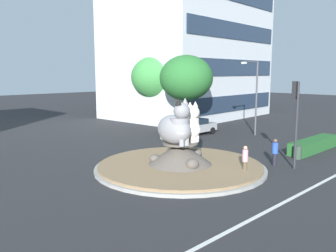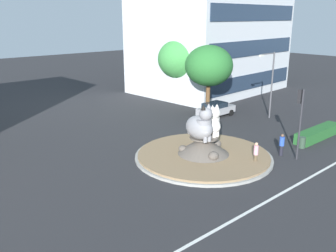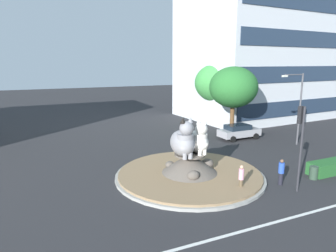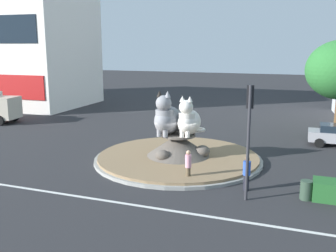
{
  "view_description": "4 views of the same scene",
  "coord_description": "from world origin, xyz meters",
  "px_view_note": "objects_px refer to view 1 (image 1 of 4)",
  "views": [
    {
      "loc": [
        -15.13,
        -14.39,
        5.79
      ],
      "look_at": [
        0.14,
        1.19,
        2.49
      ],
      "focal_mm": 37.86,
      "sensor_mm": 36.0,
      "label": 1
    },
    {
      "loc": [
        -19.18,
        -17.59,
        10.23
      ],
      "look_at": [
        -2.4,
        1.3,
        2.66
      ],
      "focal_mm": 39.31,
      "sensor_mm": 36.0,
      "label": 2
    },
    {
      "loc": [
        -9.39,
        -17.42,
        7.8
      ],
      "look_at": [
        -0.56,
        2.43,
        3.19
      ],
      "focal_mm": 32.04,
      "sensor_mm": 36.0,
      "label": 3
    },
    {
      "loc": [
        7.29,
        -21.63,
        6.92
      ],
      "look_at": [
        -0.63,
        -0.09,
        2.15
      ],
      "focal_mm": 40.97,
      "sensor_mm": 36.0,
      "label": 4
    }
  ],
  "objects_px": {
    "cat_statue_grey": "(176,127)",
    "hatchback_near_shophouse": "(195,126)",
    "streetlight_arm": "(255,92)",
    "pedestrian_blue_shirt": "(275,152)",
    "cat_statue_white": "(187,126)",
    "second_tree_near_tower": "(157,77)",
    "litter_bin": "(298,152)",
    "pedestrian_pink_shirt": "(245,159)",
    "broadleaf_tree_behind_island": "(186,78)",
    "traffic_light_mast": "(295,109)"
  },
  "relations": [
    {
      "from": "second_tree_near_tower",
      "to": "streetlight_arm",
      "type": "height_order",
      "value": "second_tree_near_tower"
    },
    {
      "from": "cat_statue_grey",
      "to": "streetlight_arm",
      "type": "height_order",
      "value": "streetlight_arm"
    },
    {
      "from": "pedestrian_blue_shirt",
      "to": "hatchback_near_shophouse",
      "type": "xyz_separation_m",
      "value": [
        4.89,
        10.91,
        -0.1
      ]
    },
    {
      "from": "second_tree_near_tower",
      "to": "pedestrian_blue_shirt",
      "type": "relative_size",
      "value": 4.5
    },
    {
      "from": "pedestrian_pink_shirt",
      "to": "hatchback_near_shophouse",
      "type": "relative_size",
      "value": 0.38
    },
    {
      "from": "second_tree_near_tower",
      "to": "pedestrian_blue_shirt",
      "type": "height_order",
      "value": "second_tree_near_tower"
    },
    {
      "from": "broadleaf_tree_behind_island",
      "to": "pedestrian_pink_shirt",
      "type": "bearing_deg",
      "value": -123.36
    },
    {
      "from": "pedestrian_pink_shirt",
      "to": "hatchback_near_shophouse",
      "type": "distance_m",
      "value": 13.33
    },
    {
      "from": "cat_statue_grey",
      "to": "litter_bin",
      "type": "height_order",
      "value": "cat_statue_grey"
    },
    {
      "from": "cat_statue_grey",
      "to": "pedestrian_blue_shirt",
      "type": "xyz_separation_m",
      "value": [
        5.39,
        -3.42,
        -1.76
      ]
    },
    {
      "from": "pedestrian_blue_shirt",
      "to": "litter_bin",
      "type": "xyz_separation_m",
      "value": [
        2.77,
        -0.18,
        -0.45
      ]
    },
    {
      "from": "broadleaf_tree_behind_island",
      "to": "second_tree_near_tower",
      "type": "height_order",
      "value": "second_tree_near_tower"
    },
    {
      "from": "traffic_light_mast",
      "to": "hatchback_near_shophouse",
      "type": "xyz_separation_m",
      "value": [
        4.72,
        12.02,
        -2.87
      ]
    },
    {
      "from": "cat_statue_white",
      "to": "hatchback_near_shophouse",
      "type": "height_order",
      "value": "cat_statue_white"
    },
    {
      "from": "streetlight_arm",
      "to": "second_tree_near_tower",
      "type": "bearing_deg",
      "value": -85.5
    },
    {
      "from": "litter_bin",
      "to": "second_tree_near_tower",
      "type": "bearing_deg",
      "value": 77.2
    },
    {
      "from": "second_tree_near_tower",
      "to": "litter_bin",
      "type": "height_order",
      "value": "second_tree_near_tower"
    },
    {
      "from": "pedestrian_blue_shirt",
      "to": "hatchback_near_shophouse",
      "type": "height_order",
      "value": "pedestrian_blue_shirt"
    },
    {
      "from": "streetlight_arm",
      "to": "hatchback_near_shophouse",
      "type": "height_order",
      "value": "streetlight_arm"
    },
    {
      "from": "broadleaf_tree_behind_island",
      "to": "second_tree_near_tower",
      "type": "distance_m",
      "value": 7.01
    },
    {
      "from": "cat_statue_white",
      "to": "streetlight_arm",
      "type": "relative_size",
      "value": 0.36
    },
    {
      "from": "pedestrian_blue_shirt",
      "to": "hatchback_near_shophouse",
      "type": "distance_m",
      "value": 11.96
    },
    {
      "from": "hatchback_near_shophouse",
      "to": "second_tree_near_tower",
      "type": "bearing_deg",
      "value": 73.48
    },
    {
      "from": "pedestrian_blue_shirt",
      "to": "cat_statue_white",
      "type": "bearing_deg",
      "value": -173.42
    },
    {
      "from": "second_tree_near_tower",
      "to": "broadleaf_tree_behind_island",
      "type": "bearing_deg",
      "value": -109.54
    },
    {
      "from": "pedestrian_blue_shirt",
      "to": "litter_bin",
      "type": "distance_m",
      "value": 2.81
    },
    {
      "from": "pedestrian_pink_shirt",
      "to": "hatchback_near_shophouse",
      "type": "bearing_deg",
      "value": 89.03
    },
    {
      "from": "cat_statue_grey",
      "to": "hatchback_near_shophouse",
      "type": "xyz_separation_m",
      "value": [
        10.28,
        7.49,
        -1.85
      ]
    },
    {
      "from": "cat_statue_white",
      "to": "broadleaf_tree_behind_island",
      "type": "bearing_deg",
      "value": 134.36
    },
    {
      "from": "second_tree_near_tower",
      "to": "litter_bin",
      "type": "bearing_deg",
      "value": -102.8
    },
    {
      "from": "cat_statue_grey",
      "to": "broadleaf_tree_behind_island",
      "type": "height_order",
      "value": "broadleaf_tree_behind_island"
    },
    {
      "from": "streetlight_arm",
      "to": "pedestrian_blue_shirt",
      "type": "relative_size",
      "value": 3.98
    },
    {
      "from": "pedestrian_pink_shirt",
      "to": "hatchback_near_shophouse",
      "type": "xyz_separation_m",
      "value": [
        7.92,
        10.72,
        -0.1
      ]
    },
    {
      "from": "traffic_light_mast",
      "to": "litter_bin",
      "type": "bearing_deg",
      "value": -79.35
    },
    {
      "from": "cat_statue_white",
      "to": "second_tree_near_tower",
      "type": "bearing_deg",
      "value": 144.42
    },
    {
      "from": "broadleaf_tree_behind_island",
      "to": "pedestrian_pink_shirt",
      "type": "xyz_separation_m",
      "value": [
        -7.69,
        -11.68,
        -4.38
      ]
    },
    {
      "from": "cat_statue_white",
      "to": "hatchback_near_shophouse",
      "type": "bearing_deg",
      "value": 130.12
    },
    {
      "from": "traffic_light_mast",
      "to": "pedestrian_pink_shirt",
      "type": "height_order",
      "value": "traffic_light_mast"
    },
    {
      "from": "traffic_light_mast",
      "to": "hatchback_near_shophouse",
      "type": "height_order",
      "value": "traffic_light_mast"
    },
    {
      "from": "broadleaf_tree_behind_island",
      "to": "litter_bin",
      "type": "xyz_separation_m",
      "value": [
        -1.89,
        -12.04,
        -4.83
      ]
    },
    {
      "from": "second_tree_near_tower",
      "to": "streetlight_arm",
      "type": "bearing_deg",
      "value": -83.33
    },
    {
      "from": "cat_statue_grey",
      "to": "litter_bin",
      "type": "distance_m",
      "value": 9.18
    },
    {
      "from": "broadleaf_tree_behind_island",
      "to": "streetlight_arm",
      "type": "bearing_deg",
      "value": -53.8
    },
    {
      "from": "streetlight_arm",
      "to": "pedestrian_pink_shirt",
      "type": "xyz_separation_m",
      "value": [
        -11.4,
        -6.6,
        -3.14
      ]
    },
    {
      "from": "cat_statue_grey",
      "to": "hatchback_near_shophouse",
      "type": "height_order",
      "value": "cat_statue_grey"
    },
    {
      "from": "streetlight_arm",
      "to": "pedestrian_blue_shirt",
      "type": "bearing_deg",
      "value": 36.89
    },
    {
      "from": "broadleaf_tree_behind_island",
      "to": "litter_bin",
      "type": "distance_m",
      "value": 13.11
    },
    {
      "from": "hatchback_near_shophouse",
      "to": "litter_bin",
      "type": "relative_size",
      "value": 4.89
    },
    {
      "from": "streetlight_arm",
      "to": "pedestrian_blue_shirt",
      "type": "height_order",
      "value": "streetlight_arm"
    },
    {
      "from": "cat_statue_grey",
      "to": "pedestrian_blue_shirt",
      "type": "height_order",
      "value": "cat_statue_grey"
    }
  ]
}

